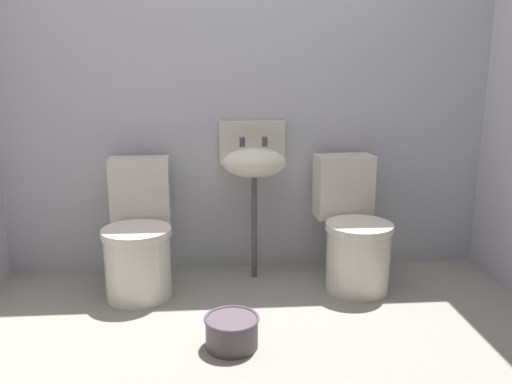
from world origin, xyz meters
The scene contains 6 objects.
ground_plane centered at (0.00, 0.00, -0.04)m, with size 3.53×2.40×0.08m, color gray.
wall_back centered at (0.00, 1.05, 1.18)m, with size 3.53×0.10×2.37m, color #B7B8BC.
toilet_left centered at (-0.67, 0.65, 0.32)m, with size 0.41×0.60×0.78m.
toilet_right centered at (0.63, 0.65, 0.32)m, with size 0.44×0.62×0.78m.
sink centered at (0.03, 0.84, 0.75)m, with size 0.42×0.35×0.99m.
bucket centered at (-0.14, -0.04, 0.08)m, with size 0.27×0.27×0.16m.
Camera 1 is at (-0.20, -2.32, 1.33)m, focal length 36.44 mm.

